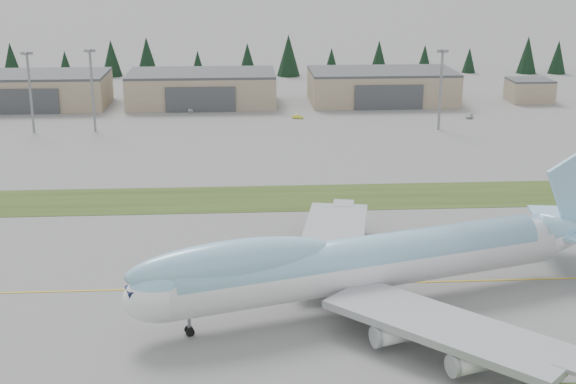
{
  "coord_description": "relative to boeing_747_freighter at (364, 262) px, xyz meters",
  "views": [
    {
      "loc": [
        -3.15,
        -114.31,
        50.62
      ],
      "look_at": [
        5.52,
        23.47,
        8.0
      ],
      "focal_mm": 50.0,
      "sensor_mm": 36.0,
      "label": 1
    }
  ],
  "objects": [
    {
      "name": "grass_strip_far",
      "position": [
        -14.6,
        52.81,
        -6.91
      ],
      "size": [
        400.0,
        18.0,
        0.08
      ],
      "primitive_type": "cube",
      "color": "#2F4318",
      "rests_on": "ground"
    },
    {
      "name": "conifer_belt",
      "position": [
        -17.37,
        219.35,
        0.04
      ],
      "size": [
        267.22,
        15.85,
        16.62
      ],
      "color": "black",
      "rests_on": "ground"
    },
    {
      "name": "service_vehicle_b",
      "position": [
        0.27,
        132.89,
        -6.91
      ],
      "size": [
        3.6,
        2.27,
        1.12
      ],
      "primitive_type": "imported",
      "rotation": [
        0.0,
        0.0,
        1.23
      ],
      "color": "yellow",
      "rests_on": "ground"
    },
    {
      "name": "hangar_right",
      "position": [
        30.4,
        157.71,
        -1.52
      ],
      "size": [
        48.0,
        26.6,
        10.8
      ],
      "color": "gray",
      "rests_on": "ground"
    },
    {
      "name": "hangar_left",
      "position": [
        -84.6,
        157.71,
        -1.52
      ],
      "size": [
        48.0,
        26.6,
        10.8
      ],
      "color": "gray",
      "rests_on": "ground"
    },
    {
      "name": "hangar_center",
      "position": [
        -29.6,
        157.71,
        -1.52
      ],
      "size": [
        48.0,
        26.6,
        10.8
      ],
      "color": "gray",
      "rests_on": "ground"
    },
    {
      "name": "floodlight_masts",
      "position": [
        -37.7,
        118.03,
        9.42
      ],
      "size": [
        201.29,
        11.07,
        24.47
      ],
      "color": "gray",
      "rests_on": "ground"
    },
    {
      "name": "control_shed",
      "position": [
        80.4,
        155.81,
        -3.11
      ],
      "size": [
        14.0,
        12.0,
        7.6
      ],
      "color": "gray",
      "rests_on": "ground"
    },
    {
      "name": "service_vehicle_c",
      "position": [
        52.88,
        130.58,
        -6.91
      ],
      "size": [
        3.19,
        4.83,
        1.3
      ],
      "primitive_type": "imported",
      "rotation": [
        0.0,
        0.0,
        -0.34
      ],
      "color": "#B0B0B5",
      "rests_on": "ground"
    },
    {
      "name": "boeing_747_freighter",
      "position": [
        0.0,
        0.0,
        0.0
      ],
      "size": [
        79.34,
        65.69,
        20.96
      ],
      "rotation": [
        0.0,
        0.0,
        0.3
      ],
      "color": "white",
      "rests_on": "ground"
    },
    {
      "name": "service_vehicle_a",
      "position": [
        -33.03,
        144.64,
        -6.91
      ],
      "size": [
        2.51,
        4.3,
        1.37
      ],
      "primitive_type": "imported",
      "rotation": [
        0.0,
        0.0,
        0.23
      ],
      "color": "silver",
      "rests_on": "ground"
    },
    {
      "name": "ground",
      "position": [
        -14.6,
        7.81,
        -6.91
      ],
      "size": [
        7000.0,
        7000.0,
        0.0
      ],
      "primitive_type": "plane",
      "color": "slate",
      "rests_on": "ground"
    },
    {
      "name": "taxiway_line_main",
      "position": [
        -14.6,
        7.81,
        -6.91
      ],
      "size": [
        400.0,
        0.4,
        0.02
      ],
      "primitive_type": "cube",
      "color": "gold",
      "rests_on": "ground"
    }
  ]
}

